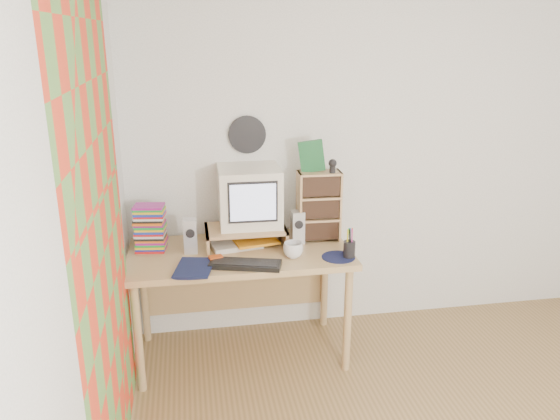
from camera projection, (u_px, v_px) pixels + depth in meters
name	position (u px, v px, depth m)	size (l,w,h in m)	color
back_wall	(379.00, 156.00, 3.83)	(3.50, 3.50, 0.00)	white
left_wall	(71.00, 280.00, 1.90)	(3.50, 3.50, 0.00)	white
curtain	(104.00, 253.00, 2.39)	(2.20, 2.20, 0.00)	red
wall_disc	(247.00, 135.00, 3.60)	(0.25, 0.25, 0.02)	black
desk	(239.00, 266.00, 3.57)	(1.40, 0.70, 0.75)	tan
monitor_riser	(246.00, 231.00, 3.54)	(0.52, 0.30, 0.12)	tan
crt_monitor	(250.00, 197.00, 3.53)	(0.40, 0.40, 0.38)	white
speaker_left	(190.00, 236.00, 3.41)	(0.08, 0.08, 0.22)	silver
speaker_right	(298.00, 227.00, 3.57)	(0.08, 0.08, 0.22)	silver
keyboard	(245.00, 264.00, 3.23)	(0.42, 0.14, 0.03)	black
dvd_stack	(151.00, 231.00, 3.44)	(0.18, 0.13, 0.26)	brown
cd_rack	(319.00, 206.00, 3.59)	(0.28, 0.15, 0.47)	tan
mug	(293.00, 250.00, 3.35)	(0.12, 0.12, 0.10)	white
diary	(177.00, 266.00, 3.18)	(0.25, 0.19, 0.05)	#10183E
mousepad	(338.00, 257.00, 3.37)	(0.21, 0.21, 0.00)	black
pen_cup	(349.00, 246.00, 3.35)	(0.07, 0.07, 0.15)	black
papers	(243.00, 242.00, 3.56)	(0.32, 0.23, 0.04)	silver
red_box	(216.00, 259.00, 3.29)	(0.08, 0.05, 0.04)	#C04614
game_box	(312.00, 156.00, 3.50)	(0.16, 0.03, 0.20)	#195A2C
webcam	(333.00, 166.00, 3.48)	(0.05, 0.05, 0.09)	black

